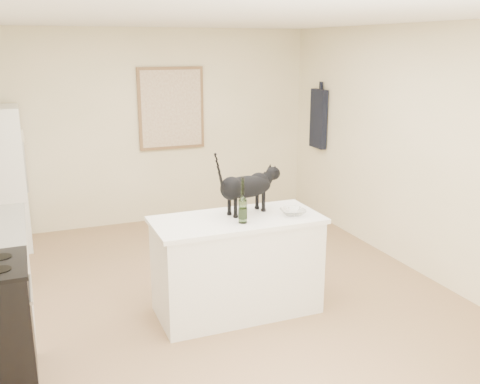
# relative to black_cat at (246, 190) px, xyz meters

# --- Properties ---
(floor) EXTENTS (5.50, 5.50, 0.00)m
(floor) POSITION_rel_black_cat_xyz_m (-0.22, 0.10, -1.12)
(floor) COLOR #946E4E
(floor) RESTS_ON ground
(ceiling) EXTENTS (5.50, 5.50, 0.00)m
(ceiling) POSITION_rel_black_cat_xyz_m (-0.22, 0.10, 1.48)
(ceiling) COLOR white
(ceiling) RESTS_ON ground
(wall_back) EXTENTS (4.50, 0.00, 4.50)m
(wall_back) POSITION_rel_black_cat_xyz_m (-0.22, 2.85, 0.18)
(wall_back) COLOR beige
(wall_back) RESTS_ON ground
(wall_front) EXTENTS (4.50, 0.00, 4.50)m
(wall_front) POSITION_rel_black_cat_xyz_m (-0.22, -2.65, 0.18)
(wall_front) COLOR beige
(wall_front) RESTS_ON ground
(wall_right) EXTENTS (0.00, 5.50, 5.50)m
(wall_right) POSITION_rel_black_cat_xyz_m (2.03, 0.10, 0.18)
(wall_right) COLOR beige
(wall_right) RESTS_ON ground
(island_base) EXTENTS (1.44, 0.67, 0.86)m
(island_base) POSITION_rel_black_cat_xyz_m (-0.12, -0.10, -0.69)
(island_base) COLOR white
(island_base) RESTS_ON floor
(island_top) EXTENTS (1.50, 0.70, 0.04)m
(island_top) POSITION_rel_black_cat_xyz_m (-0.12, -0.10, -0.24)
(island_top) COLOR white
(island_top) RESTS_ON island_base
(artwork_frame) EXTENTS (0.90, 0.03, 1.10)m
(artwork_frame) POSITION_rel_black_cat_xyz_m (0.08, 2.82, 0.43)
(artwork_frame) COLOR brown
(artwork_frame) RESTS_ON wall_back
(artwork_canvas) EXTENTS (0.82, 0.00, 1.02)m
(artwork_canvas) POSITION_rel_black_cat_xyz_m (0.08, 2.80, 0.43)
(artwork_canvas) COLOR beige
(artwork_canvas) RESTS_ON wall_back
(hanging_garment) EXTENTS (0.08, 0.34, 0.80)m
(hanging_garment) POSITION_rel_black_cat_xyz_m (1.97, 2.15, 0.28)
(hanging_garment) COLOR black
(hanging_garment) RESTS_ON wall_right
(black_cat) EXTENTS (0.66, 0.35, 0.44)m
(black_cat) POSITION_rel_black_cat_xyz_m (0.00, 0.00, 0.00)
(black_cat) COLOR black
(black_cat) RESTS_ON island_top
(wine_bottle) EXTENTS (0.10, 0.10, 0.36)m
(wine_bottle) POSITION_rel_black_cat_xyz_m (-0.13, -0.24, -0.04)
(wine_bottle) COLOR #2E5020
(wine_bottle) RESTS_ON island_top
(glass_bowl) EXTENTS (0.26, 0.26, 0.06)m
(glass_bowl) POSITION_rel_black_cat_xyz_m (0.37, -0.21, -0.19)
(glass_bowl) COLOR white
(glass_bowl) RESTS_ON island_top
(fridge_paper) EXTENTS (0.04, 0.12, 0.16)m
(fridge_paper) POSITION_rel_black_cat_xyz_m (-1.83, 2.49, 0.21)
(fridge_paper) COLOR white
(fridge_paper) RESTS_ON fridge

